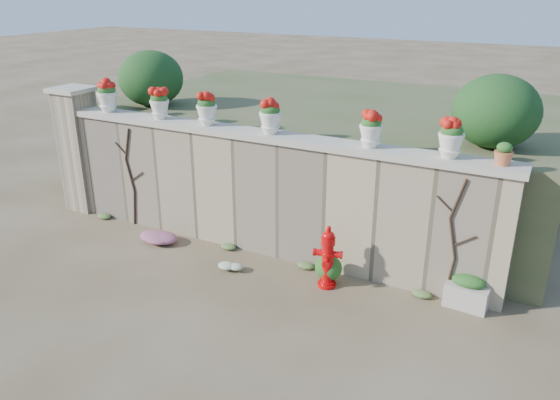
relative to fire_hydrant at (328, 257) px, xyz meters
The scene contains 21 objects.
ground 1.97m from the fire_hydrant, 142.84° to the right, with size 80.00×80.00×0.00m, color brown.
stone_wall 1.72m from the fire_hydrant, 156.72° to the left, with size 8.00×0.40×2.00m, color tan.
wall_cap 2.26m from the fire_hydrant, 156.72° to the left, with size 8.10×0.52×0.10m, color beige.
gate_pillar 5.75m from the fire_hydrant, behind, with size 0.72×0.72×2.48m.
raised_fill 4.17m from the fire_hydrant, 111.47° to the left, with size 9.00×6.00×2.00m, color #384C23.
back_shrub_left 5.46m from the fire_hydrant, 158.56° to the left, with size 1.30×1.30×1.10m, color #143814.
back_shrub_right 3.34m from the fire_hydrant, 44.49° to the left, with size 1.30×1.30×1.10m, color #143814.
vine_left 4.24m from the fire_hydrant, behind, with size 0.60×0.04×1.91m.
vine_right 1.83m from the fire_hydrant, 14.16° to the left, with size 0.60×0.04×1.91m.
fire_hydrant is the anchor object (origin of this frame).
planter_box 2.06m from the fire_hydrant, 11.35° to the left, with size 0.62×0.39×0.50m.
green_shrub 0.26m from the fire_hydrant, 151.01° to the left, with size 0.60×0.54×0.57m, color #1E5119.
magenta_clump 3.31m from the fire_hydrant, behind, with size 0.84×0.56×0.22m, color #D22A99.
white_flowers 1.64m from the fire_hydrant, 169.28° to the right, with size 0.49×0.39×0.18m, color white.
urn_pot_0 5.17m from the fire_hydrant, behind, with size 0.38×0.38×0.59m.
urn_pot_1 4.05m from the fire_hydrant, 169.57° to the left, with size 0.34×0.34×0.54m.
urn_pot_2 3.22m from the fire_hydrant, 165.60° to the left, with size 0.35×0.35×0.55m.
urn_pot_3 2.38m from the fire_hydrant, 153.77° to the left, with size 0.36×0.36×0.56m.
urn_pot_4 2.00m from the fire_hydrant, 62.35° to the left, with size 0.34×0.34×0.53m.
urn_pot_5 2.47m from the fire_hydrant, 23.76° to the left, with size 0.35×0.35×0.56m.
terracotta_pot 2.86m from the fire_hydrant, 16.69° to the left, with size 0.25×0.25×0.30m.
Camera 1 is at (4.25, -5.68, 4.35)m, focal length 35.00 mm.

